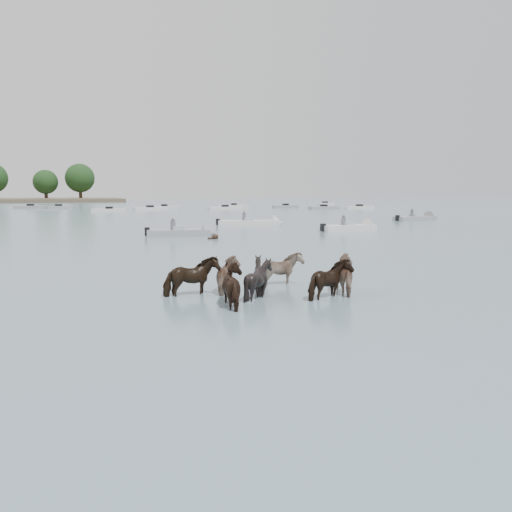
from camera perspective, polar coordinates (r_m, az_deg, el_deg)
name	(u,v)px	position (r m, az deg, el deg)	size (l,w,h in m)	color
ground	(311,296)	(16.12, 6.13, -4.40)	(400.00, 400.00, 0.00)	slate
pony_herd	(268,280)	(16.11, 1.37, -2.66)	(6.48, 3.86, 1.45)	black
swimming_pony	(214,237)	(34.98, -4.62, 2.06)	(0.72, 0.44, 0.44)	black
motorboat_b	(189,233)	(37.54, -7.44, 2.57)	(5.15, 2.51, 1.92)	gray
motorboat_c	(257,223)	(48.73, 0.06, 3.69)	(6.40, 2.84, 1.92)	silver
motorboat_d	(355,228)	(43.05, 10.93, 3.09)	(5.34, 1.90, 1.92)	silver
motorboat_e	(420,218)	(59.60, 17.68, 3.99)	(5.75, 2.32, 1.92)	gray
distant_flotilla	(103,208)	(91.81, -16.58, 5.07)	(102.57, 27.27, 0.93)	silver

